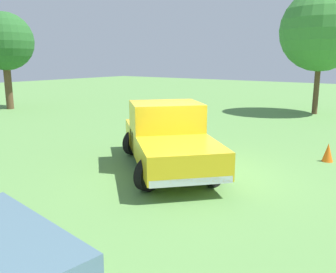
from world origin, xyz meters
TOP-DOWN VIEW (x-y plane):
  - ground_plane at (0.00, 0.00)m, footprint 80.00×80.00m
  - pickup_truck at (0.28, 0.87)m, footprint 4.82×5.04m
  - tree_back_right at (13.17, 0.26)m, footprint 4.32×4.32m
  - tree_side at (4.28, 15.74)m, footprint 3.37×3.37m
  - traffic_cone at (3.53, -2.65)m, footprint 0.32×0.32m

SIDE VIEW (x-z plane):
  - ground_plane at x=0.00m, z-range 0.00..0.00m
  - traffic_cone at x=3.53m, z-range 0.00..0.55m
  - pickup_truck at x=0.28m, z-range 0.03..1.83m
  - tree_side at x=4.28m, z-range 1.12..6.80m
  - tree_back_right at x=13.17m, z-range 1.14..7.77m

